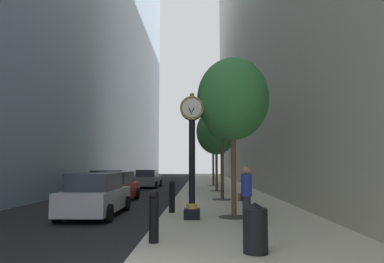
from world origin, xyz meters
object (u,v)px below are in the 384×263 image
at_px(car_grey_far, 148,179).
at_px(street_clock, 192,149).
at_px(street_tree_near, 233,99).
at_px(car_red_mid, 116,187).
at_px(street_tree_mid_far, 216,132).
at_px(car_silver_near, 96,195).
at_px(trash_bin, 255,227).
at_px(bollard_third, 172,196).
at_px(street_tree_far, 213,132).
at_px(car_black_trailing, 107,182).
at_px(bollard_nearest, 154,215).
at_px(street_tree_mid_near, 222,120).
at_px(pedestrian_walking, 246,193).

bearing_deg(car_grey_far, street_clock, -77.32).
xyz_separation_m(street_tree_near, car_red_mid, (-5.80, 6.78, -3.58)).
relative_size(street_tree_mid_far, car_silver_near, 1.28).
height_order(street_tree_mid_far, car_red_mid, street_tree_mid_far).
distance_m(trash_bin, car_red_mid, 13.28).
height_order(bollard_third, car_grey_far, car_grey_far).
bearing_deg(car_grey_far, car_red_mid, -89.55).
distance_m(street_tree_far, car_black_trailing, 11.43).
relative_size(street_clock, bollard_third, 3.58).
bearing_deg(street_tree_mid_far, car_red_mid, -131.89).
bearing_deg(car_grey_far, bollard_third, -78.67).
height_order(bollard_nearest, street_tree_far, street_tree_far).
distance_m(trash_bin, car_grey_far, 25.08).
height_order(bollard_nearest, car_grey_far, car_grey_far).
relative_size(street_clock, street_tree_near, 0.77).
relative_size(street_tree_near, car_grey_far, 1.23).
bearing_deg(street_clock, car_silver_near, 157.06).
height_order(trash_bin, car_grey_far, car_grey_far).
distance_m(street_tree_near, street_tree_mid_near, 6.62).
relative_size(street_tree_mid_far, street_tree_far, 0.99).
bearing_deg(street_tree_far, car_black_trailing, -138.04).
bearing_deg(car_black_trailing, street_tree_far, 41.96).
bearing_deg(street_tree_far, car_grey_far, -173.49).
height_order(street_tree_mid_far, car_black_trailing, street_tree_mid_far).
distance_m(car_silver_near, car_red_mid, 5.64).
height_order(street_tree_mid_near, pedestrian_walking, street_tree_mid_near).
xyz_separation_m(street_tree_far, car_red_mid, (-5.80, -13.09, -4.24)).
height_order(street_tree_mid_near, car_silver_near, street_tree_mid_near).
xyz_separation_m(street_tree_mid_near, car_red_mid, (-5.80, 0.16, -3.65)).
bearing_deg(trash_bin, pedestrian_walking, 85.34).
xyz_separation_m(bollard_third, street_tree_near, (2.30, -1.23, 3.58)).
bearing_deg(street_tree_mid_near, street_clock, -101.82).
relative_size(car_red_mid, car_black_trailing, 0.94).
relative_size(street_tree_mid_far, car_red_mid, 1.44).
relative_size(bollard_nearest, pedestrian_walking, 0.68).
relative_size(bollard_nearest, car_red_mid, 0.29).
relative_size(street_tree_far, car_black_trailing, 1.37).
bearing_deg(car_black_trailing, car_silver_near, -77.27).
height_order(bollard_third, pedestrian_walking, pedestrian_walking).
height_order(trash_bin, car_red_mid, car_red_mid).
xyz_separation_m(trash_bin, pedestrian_walking, (0.31, 3.82, 0.42)).
distance_m(street_tree_mid_near, street_tree_far, 13.26).
distance_m(street_clock, street_tree_mid_far, 13.90).
relative_size(street_tree_mid_far, trash_bin, 5.73).
relative_size(bollard_nearest, street_tree_mid_near, 0.23).
height_order(trash_bin, car_silver_near, car_silver_near).
height_order(street_tree_near, trash_bin, street_tree_near).
height_order(street_tree_mid_far, car_silver_near, street_tree_mid_far).
bearing_deg(car_grey_far, car_silver_near, -88.02).
bearing_deg(street_tree_near, car_silver_near, 167.57).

